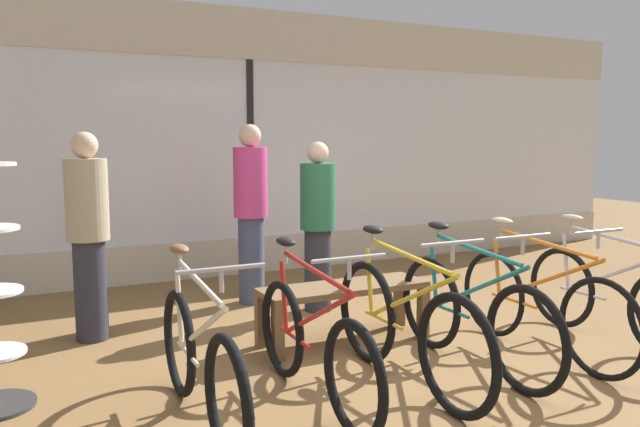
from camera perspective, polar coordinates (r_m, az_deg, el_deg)
The scene contains 12 objects.
ground_plane at distance 4.69m, azimuth 9.88°, elevation -13.99°, with size 24.00×24.00×0.00m, color olive.
shop_back_wall at distance 7.68m, azimuth -6.44°, elevation 6.66°, with size 12.00×0.08×3.20m.
bicycle_far_left at distance 3.76m, azimuth -10.97°, elevation -13.20°, with size 0.46×1.71×1.03m.
bicycle_left at distance 4.00m, azimuth -0.67°, elevation -11.91°, with size 0.46×1.71×1.02m.
bicycle_center_left at distance 4.29m, azimuth 7.82°, elevation -10.20°, with size 0.46×1.81×1.06m.
bicycle_center_right at distance 4.69m, azimuth 13.75°, elevation -8.99°, with size 0.46×1.76×1.05m.
bicycle_right at distance 5.12m, azimuth 19.47°, elevation -7.79°, with size 0.46×1.80×1.04m.
bicycle_far_right at distance 5.62m, azimuth 24.94°, elevation -6.87°, with size 0.46×1.72×1.04m.
display_bench at distance 5.14m, azimuth 2.22°, elevation -7.48°, with size 1.40×0.44×0.48m.
customer_near_rack at distance 6.28m, azimuth -6.35°, elevation 0.37°, with size 0.47×0.47×1.80m.
customer_by_window at distance 5.97m, azimuth -0.20°, elevation -0.89°, with size 0.46×0.46×1.63m.
customer_mid_floor at distance 5.44m, azimuth -20.45°, elevation -1.32°, with size 0.36×0.50×1.72m.
Camera 1 is at (-2.61, -3.52, 1.66)m, focal length 35.00 mm.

